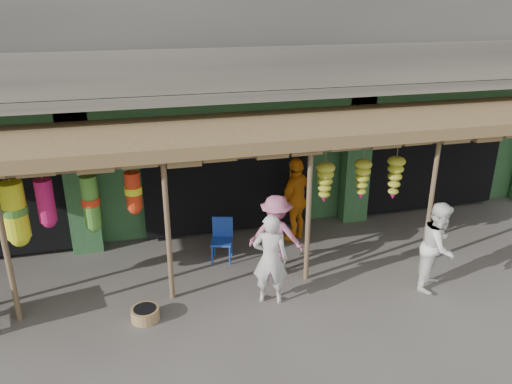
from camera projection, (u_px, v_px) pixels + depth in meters
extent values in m
plane|color=#514C47|center=(252.00, 280.00, 9.36)|extent=(80.00, 80.00, 0.00)
cube|color=#2D6033|center=(204.00, 134.00, 13.44)|extent=(16.00, 5.70, 3.00)
cube|color=gray|center=(230.00, 94.00, 9.67)|extent=(16.00, 0.90, 0.22)
cube|color=gray|center=(234.00, 70.00, 9.13)|extent=(16.00, 0.10, 0.80)
cube|color=#2D6033|center=(226.00, 108.00, 10.16)|extent=(16.00, 0.35, 0.35)
cube|color=black|center=(219.00, 163.00, 11.56)|extent=(3.60, 2.00, 2.50)
cube|color=black|center=(411.00, 148.00, 12.76)|extent=(3.60, 2.00, 2.50)
cube|color=#2D6033|center=(80.00, 183.00, 9.93)|extent=(0.60, 0.35, 3.00)
cube|color=#2D6033|center=(356.00, 159.00, 11.37)|extent=(0.60, 0.35, 3.00)
cylinder|color=brown|center=(6.00, 249.00, 7.74)|extent=(0.09, 0.09, 2.60)
cylinder|color=brown|center=(168.00, 231.00, 8.34)|extent=(0.09, 0.09, 2.60)
cylinder|color=brown|center=(308.00, 215.00, 8.94)|extent=(0.09, 0.09, 2.60)
cylinder|color=brown|center=(431.00, 202.00, 9.54)|extent=(0.09, 0.09, 2.60)
cylinder|color=brown|center=(240.00, 157.00, 8.20)|extent=(12.90, 0.08, 0.08)
cylinder|color=brown|center=(67.00, 172.00, 7.95)|extent=(5.50, 0.06, 0.06)
cube|color=brown|center=(239.00, 129.00, 9.18)|extent=(14.00, 2.70, 0.22)
cylinder|color=#1A41AE|center=(212.00, 255.00, 9.84)|extent=(0.04, 0.04, 0.39)
cylinder|color=#1A41AE|center=(230.00, 256.00, 9.83)|extent=(0.04, 0.04, 0.39)
cylinder|color=#1A41AE|center=(214.00, 247.00, 10.17)|extent=(0.04, 0.04, 0.39)
cylinder|color=#1A41AE|center=(232.00, 247.00, 10.15)|extent=(0.04, 0.04, 0.39)
cube|color=#1A41AE|center=(222.00, 242.00, 9.92)|extent=(0.52, 0.52, 0.05)
cube|color=#1A41AE|center=(223.00, 227.00, 10.02)|extent=(0.40, 0.16, 0.44)
cylinder|color=olive|center=(145.00, 314.00, 8.17)|extent=(0.53, 0.53, 0.21)
imported|color=silver|center=(270.00, 259.00, 8.43)|extent=(0.70, 0.57, 1.64)
imported|color=white|center=(438.00, 246.00, 8.85)|extent=(1.01, 1.00, 1.65)
imported|color=orange|center=(296.00, 200.00, 10.61)|extent=(1.14, 1.02, 1.86)
imported|color=#C76990|center=(276.00, 236.00, 9.30)|extent=(1.19, 1.00, 1.60)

